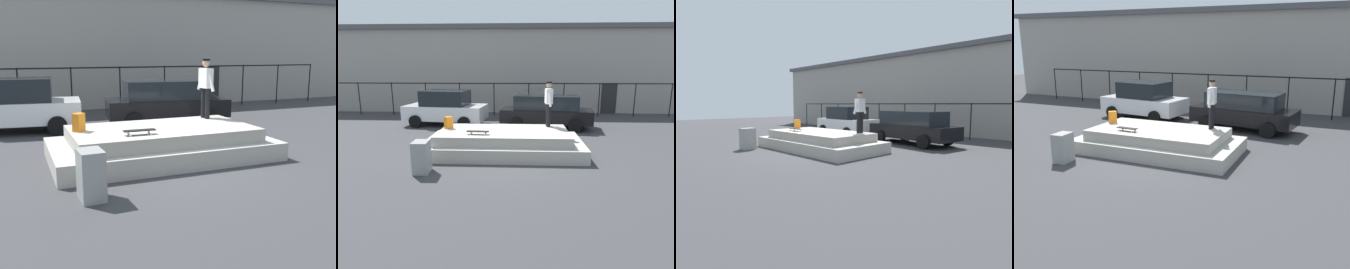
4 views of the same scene
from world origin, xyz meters
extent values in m
plane|color=#38383A|center=(0.00, 0.00, 0.00)|extent=(60.00, 60.00, 0.00)
cube|color=#ADA89E|center=(-0.03, 0.37, 0.23)|extent=(5.65, 2.99, 0.46)
cube|color=#A09B91|center=(-0.03, 0.37, 0.63)|extent=(4.63, 2.45, 0.35)
cylinder|color=black|center=(1.65, 1.09, 1.25)|extent=(0.14, 0.14, 0.88)
cylinder|color=black|center=(1.63, 1.31, 1.25)|extent=(0.14, 0.14, 0.88)
cube|color=silver|center=(1.64, 1.20, 1.97)|extent=(0.28, 0.44, 0.56)
cylinder|color=silver|center=(1.67, 0.94, 1.91)|extent=(0.12, 0.33, 0.61)
cylinder|color=silver|center=(1.62, 1.46, 1.91)|extent=(0.12, 0.33, 0.61)
sphere|color=tan|center=(1.64, 1.20, 2.39)|extent=(0.22, 0.22, 0.22)
cylinder|color=black|center=(1.64, 1.20, 2.49)|extent=(0.23, 0.23, 0.05)
cube|color=black|center=(-0.86, -0.33, 0.92)|extent=(0.77, 0.23, 0.02)
cylinder|color=silver|center=(-0.62, -0.44, 0.84)|extent=(0.06, 0.03, 0.06)
cylinder|color=silver|center=(-0.61, -0.24, 0.84)|extent=(0.06, 0.03, 0.06)
cylinder|color=silver|center=(-1.11, -0.42, 0.84)|extent=(0.06, 0.03, 0.06)
cylinder|color=silver|center=(-1.10, -0.22, 0.84)|extent=(0.06, 0.03, 0.06)
cube|color=orange|center=(-2.09, 0.63, 1.03)|extent=(0.34, 0.34, 0.44)
cube|color=white|center=(-3.38, 5.41, 0.69)|extent=(4.38, 2.45, 0.74)
cube|color=black|center=(-3.38, 5.41, 1.45)|extent=(2.49, 1.99, 0.78)
cylinder|color=black|center=(-4.55, 6.56, 0.32)|extent=(0.66, 0.30, 0.64)
cylinder|color=black|center=(-4.79, 4.57, 0.32)|extent=(0.66, 0.30, 0.64)
cylinder|color=black|center=(-1.98, 6.25, 0.32)|extent=(0.66, 0.30, 0.64)
cylinder|color=black|center=(-2.22, 4.26, 0.32)|extent=(0.66, 0.30, 0.64)
cube|color=black|center=(1.90, 4.84, 0.65)|extent=(4.71, 2.38, 0.65)
cube|color=black|center=(1.90, 4.84, 1.32)|extent=(3.34, 1.99, 0.69)
cylinder|color=black|center=(0.64, 5.94, 0.32)|extent=(0.66, 0.30, 0.64)
cylinder|color=black|center=(0.39, 4.13, 0.32)|extent=(0.66, 0.30, 0.64)
cylinder|color=black|center=(3.41, 5.56, 0.32)|extent=(0.66, 0.30, 0.64)
cylinder|color=black|center=(3.16, 3.75, 0.32)|extent=(0.66, 0.30, 0.64)
cube|color=gray|center=(-2.31, -1.90, 0.47)|extent=(0.47, 0.62, 0.95)
cylinder|color=black|center=(-12.00, 8.56, 1.03)|extent=(0.06, 0.06, 2.07)
cylinder|color=black|center=(-9.82, 8.56, 1.03)|extent=(0.06, 0.06, 2.07)
cylinder|color=black|center=(-7.64, 8.56, 1.03)|extent=(0.06, 0.06, 2.07)
cylinder|color=black|center=(-5.45, 8.56, 1.03)|extent=(0.06, 0.06, 2.07)
cylinder|color=black|center=(-3.27, 8.56, 1.03)|extent=(0.06, 0.06, 2.07)
cylinder|color=black|center=(-1.09, 8.56, 1.03)|extent=(0.06, 0.06, 2.07)
cylinder|color=black|center=(1.09, 8.56, 1.03)|extent=(0.06, 0.06, 2.07)
cylinder|color=black|center=(3.27, 8.56, 1.03)|extent=(0.06, 0.06, 2.07)
cylinder|color=black|center=(5.45, 8.56, 1.03)|extent=(0.06, 0.06, 2.07)
cube|color=black|center=(0.00, 8.56, 2.03)|extent=(24.00, 0.04, 0.06)
cube|color=gray|center=(0.00, 13.75, 2.71)|extent=(32.10, 7.87, 5.43)
cube|color=#4C4C51|center=(0.00, 13.75, 5.58)|extent=(32.74, 8.27, 0.30)
camera|label=1|loc=(-3.55, -8.75, 2.67)|focal=41.49mm
camera|label=2|loc=(0.57, -10.04, 3.06)|focal=31.55mm
camera|label=3|loc=(9.70, -7.53, 2.02)|focal=30.25mm
camera|label=4|loc=(5.66, -10.69, 3.75)|focal=38.95mm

